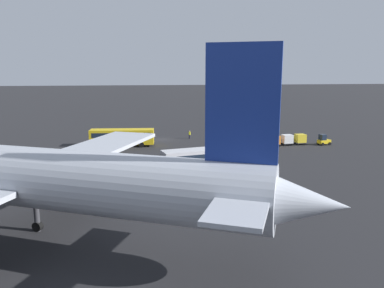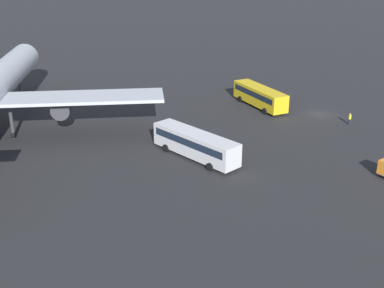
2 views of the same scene
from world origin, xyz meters
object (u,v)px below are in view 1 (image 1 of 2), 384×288
object	(u,v)px
shuttle_bus_far	(206,158)
baggage_tug	(323,140)
shuttle_bus_near	(122,136)
cargo_cart_white	(287,139)
cargo_cart_orange	(274,140)
worker_person	(190,135)
cargo_cart_yellow	(300,139)

from	to	relation	value
shuttle_bus_far	baggage_tug	size ratio (longest dim) A/B	5.03
shuttle_bus_far	baggage_tug	bearing A→B (deg)	-161.42
shuttle_bus_near	cargo_cart_white	size ratio (longest dim) A/B	5.77
cargo_cart_white	cargo_cart_orange	distance (m)	2.85
shuttle_bus_near	worker_person	distance (m)	15.21
shuttle_bus_near	cargo_cart_white	world-z (taller)	shuttle_bus_near
cargo_cart_white	cargo_cart_orange	bearing A→B (deg)	10.72
worker_person	cargo_cart_yellow	size ratio (longest dim) A/B	0.82
cargo_cart_white	shuttle_bus_far	bearing A→B (deg)	40.86
cargo_cart_orange	cargo_cart_white	bearing A→B (deg)	-169.28
shuttle_bus_far	cargo_cart_yellow	world-z (taller)	shuttle_bus_far
cargo_cart_yellow	cargo_cart_white	xyz separation A→B (m)	(2.80, 0.22, 0.00)
shuttle_bus_near	shuttle_bus_far	size ratio (longest dim) A/B	0.93
baggage_tug	cargo_cart_white	world-z (taller)	baggage_tug
shuttle_bus_far	cargo_cart_yellow	bearing A→B (deg)	-155.05
shuttle_bus_far	worker_person	xyz separation A→B (m)	(-1.24, -26.27, -1.12)
shuttle_bus_near	worker_person	xyz separation A→B (m)	(-13.91, -6.04, -1.08)
shuttle_bus_far	cargo_cart_orange	size ratio (longest dim) A/B	6.22
shuttle_bus_far	shuttle_bus_near	bearing A→B (deg)	-70.38
shuttle_bus_far	cargo_cart_orange	distance (m)	22.79
cargo_cart_yellow	cargo_cart_white	bearing A→B (deg)	4.58
shuttle_bus_near	shuttle_bus_far	distance (m)	23.88
worker_person	cargo_cart_white	world-z (taller)	cargo_cart_white
shuttle_bus_near	shuttle_bus_far	xyz separation A→B (m)	(-12.68, 20.23, 0.03)
cargo_cart_yellow	cargo_cart_white	size ratio (longest dim) A/B	1.00
worker_person	shuttle_bus_far	bearing A→B (deg)	87.30
cargo_cart_yellow	cargo_cart_white	distance (m)	2.80
cargo_cart_yellow	shuttle_bus_near	bearing A→B (deg)	-5.84
shuttle_bus_far	cargo_cart_yellow	distance (m)	27.51
shuttle_bus_far	cargo_cart_orange	bearing A→B (deg)	-147.99
worker_person	cargo_cart_yellow	distance (m)	22.72
worker_person	cargo_cart_yellow	world-z (taller)	cargo_cart_yellow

